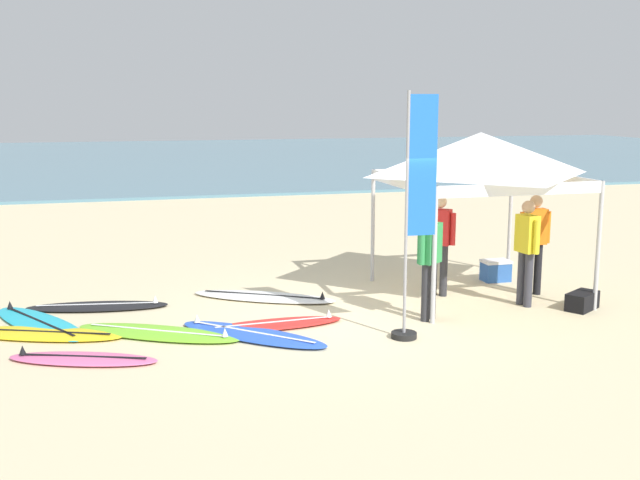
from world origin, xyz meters
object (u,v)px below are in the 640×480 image
surfboard_red (275,324)px  surfboard_lime (159,333)px  canopy_tent (480,154)px  surfboard_pink (82,359)px  person_red (439,238)px  surfboard_yellow (40,334)px  surfboard_white (264,297)px  banner_flag (414,227)px  cooler_box (496,270)px  surfboard_black (98,306)px  surfboard_cyan (39,323)px  person_orange (534,238)px  person_yellow (527,245)px  gear_bag_near_tent (582,301)px  surfboard_blue (252,334)px  person_green (430,256)px

surfboard_red → surfboard_lime: bearing=179.3°
canopy_tent → surfboard_pink: bearing=-164.3°
canopy_tent → person_red: (-0.64, 0.11, -1.40)m
surfboard_yellow → surfboard_red: same height
surfboard_lime → surfboard_white: 2.41m
surfboard_lime → person_red: size_ratio=1.45×
banner_flag → cooler_box: banner_flag is taller
surfboard_black → surfboard_cyan: same height
canopy_tent → surfboard_white: canopy_tent is taller
surfboard_lime → cooler_box: bearing=15.7°
surfboard_black → person_orange: bearing=-8.0°
surfboard_red → surfboard_cyan: size_ratio=0.87×
surfboard_yellow → cooler_box: size_ratio=4.94×
surfboard_lime → surfboard_black: size_ratio=1.09×
surfboard_black → surfboard_pink: 2.55m
surfboard_lime → person_yellow: person_yellow is taller
person_red → gear_bag_near_tent: (1.85, -1.42, -0.85)m
person_orange → gear_bag_near_tent: 1.38m
surfboard_black → cooler_box: size_ratio=4.58×
surfboard_lime → surfboard_yellow: bearing=166.4°
surfboard_lime → gear_bag_near_tent: 6.58m
surfboard_white → surfboard_red: 1.60m
surfboard_blue → surfboard_red: bearing=43.6°
surfboard_blue → person_red: (3.46, 1.44, 0.95)m
person_yellow → canopy_tent: bearing=117.6°
surfboard_black → person_orange: size_ratio=1.34×
surfboard_lime → surfboard_yellow: same height
cooler_box → gear_bag_near_tent: bearing=-79.3°
surfboard_white → surfboard_pink: same height
surfboard_pink → banner_flag: (4.42, -0.15, 1.54)m
surfboard_black → person_red: bearing=-6.6°
surfboard_pink → surfboard_blue: size_ratio=0.93×
surfboard_pink → gear_bag_near_tent: size_ratio=3.34×
surfboard_yellow → surfboard_pink: (0.61, -1.25, 0.00)m
surfboard_yellow → surfboard_red: size_ratio=1.18×
surfboard_lime → cooler_box: cooler_box is taller
surfboard_red → surfboard_pink: 2.80m
surfboard_red → surfboard_cyan: same height
surfboard_lime → person_orange: person_orange is taller
gear_bag_near_tent → surfboard_red: bearing=175.8°
surfboard_lime → person_green: (3.99, -0.27, 0.95)m
person_green → surfboard_yellow: bearing=173.3°
canopy_tent → person_yellow: 1.69m
banner_flag → person_red: bearing=57.6°
surfboard_yellow → cooler_box: 7.90m
surfboard_lime → surfboard_blue: size_ratio=1.15×
canopy_tent → surfboard_cyan: size_ratio=1.20×
surfboard_black → person_red: 5.69m
surfboard_white → person_red: 3.10m
surfboard_red → person_green: (2.31, -0.25, 0.95)m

